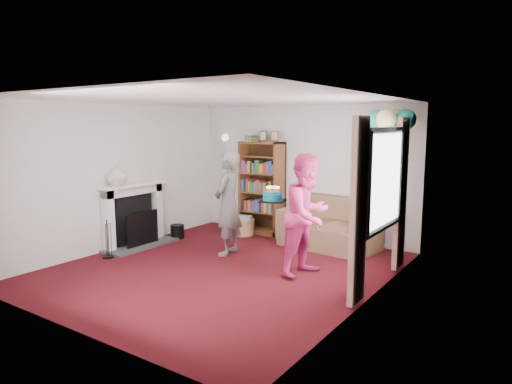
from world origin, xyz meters
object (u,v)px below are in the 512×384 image
Objects in this scene: bookcase at (263,188)px; birthday_cake at (273,197)px; person_magenta at (308,215)px; sofa at (331,229)px; person_striped at (228,204)px.

birthday_cake is (1.36, -1.81, 0.19)m from bookcase.
sofa is at bearing 22.10° from person_magenta.
person_striped is 4.90× the size of birthday_cake.
birthday_cake is at bearing -52.93° from bookcase.
person_striped is (0.37, -1.61, -0.04)m from bookcase.
birthday_cake is (0.99, -0.20, 0.22)m from person_striped.
person_striped is at bearing 92.99° from person_magenta.
bookcase is at bearing -178.13° from person_striped.
person_striped is at bearing 168.67° from birthday_cake.
birthday_cake is at bearing -92.86° from sofa.
birthday_cake is at bearing 101.25° from person_magenta.
person_magenta is (1.94, -1.79, -0.02)m from bookcase.
person_striped reaches higher than sofa.
sofa is 1.91m from person_striped.
bookcase reaches higher than sofa.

